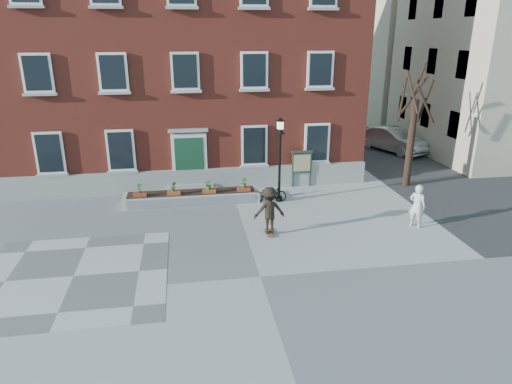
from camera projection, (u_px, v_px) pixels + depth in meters
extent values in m
plane|color=#98989B|center=(260.00, 277.00, 14.79)|extent=(100.00, 100.00, 0.00)
cube|color=#5E5E60|center=(74.00, 276.00, 14.82)|extent=(6.00, 6.00, 0.01)
imported|color=black|center=(269.00, 193.00, 21.12)|extent=(1.66, 0.68, 0.85)
imported|color=#ACAFB1|center=(393.00, 140.00, 29.99)|extent=(3.43, 5.05, 1.58)
imported|color=silver|center=(417.00, 206.00, 18.32)|extent=(0.76, 0.77, 1.79)
cube|color=#993729|center=(184.00, 60.00, 25.52)|extent=(18.00, 10.00, 12.00)
cube|color=gray|center=(191.00, 180.00, 22.57)|extent=(18.00, 0.24, 1.10)
cube|color=gray|center=(191.00, 190.00, 22.60)|extent=(2.60, 0.80, 0.20)
cube|color=#9D9D98|center=(191.00, 185.00, 22.68)|extent=(2.20, 0.50, 0.20)
cube|color=silver|center=(190.00, 159.00, 22.24)|extent=(1.70, 0.12, 2.50)
cube|color=#163D27|center=(190.00, 161.00, 22.23)|extent=(1.40, 0.06, 2.30)
cube|color=#989893|center=(188.00, 131.00, 21.74)|extent=(1.90, 0.25, 0.15)
cube|color=silver|center=(50.00, 153.00, 21.09)|extent=(1.30, 0.10, 2.00)
cube|color=black|center=(49.00, 153.00, 21.04)|extent=(1.08, 0.04, 1.78)
cube|color=gray|center=(53.00, 175.00, 21.38)|extent=(1.44, 0.20, 0.12)
cube|color=white|center=(37.00, 73.00, 19.89)|extent=(1.30, 0.10, 1.70)
cube|color=black|center=(37.00, 73.00, 19.84)|extent=(1.08, 0.04, 1.48)
cube|color=#999994|center=(40.00, 94.00, 20.13)|extent=(1.44, 0.20, 0.12)
cube|color=gray|center=(26.00, 7.00, 18.93)|extent=(1.44, 0.20, 0.12)
cube|color=silver|center=(121.00, 150.00, 21.56)|extent=(1.30, 0.10, 2.00)
cube|color=black|center=(121.00, 151.00, 21.52)|extent=(1.08, 0.04, 1.78)
cube|color=#989893|center=(123.00, 172.00, 21.86)|extent=(1.44, 0.20, 0.12)
cube|color=white|center=(113.00, 72.00, 20.37)|extent=(1.30, 0.10, 1.70)
cube|color=black|center=(113.00, 72.00, 20.32)|extent=(1.08, 0.04, 1.48)
cube|color=#A3A29D|center=(115.00, 93.00, 20.61)|extent=(1.44, 0.20, 0.12)
cube|color=gray|center=(106.00, 7.00, 19.41)|extent=(1.44, 0.20, 0.12)
cube|color=silver|center=(185.00, 71.00, 20.84)|extent=(1.30, 0.10, 1.70)
cube|color=black|center=(185.00, 71.00, 20.80)|extent=(1.08, 0.04, 1.48)
cube|color=#ABABA6|center=(186.00, 92.00, 21.09)|extent=(1.44, 0.20, 0.12)
cube|color=#9B9B96|center=(182.00, 8.00, 19.89)|extent=(1.44, 0.20, 0.12)
cube|color=silver|center=(254.00, 145.00, 22.52)|extent=(1.30, 0.10, 2.00)
cube|color=black|center=(254.00, 146.00, 22.47)|extent=(1.08, 0.04, 1.78)
cube|color=#A8A9A3|center=(254.00, 166.00, 22.82)|extent=(1.44, 0.20, 0.12)
cube|color=white|center=(254.00, 70.00, 21.32)|extent=(1.30, 0.10, 1.70)
cube|color=black|center=(254.00, 70.00, 21.27)|extent=(1.08, 0.04, 1.48)
cube|color=#9C9B97|center=(254.00, 90.00, 21.57)|extent=(1.44, 0.20, 0.12)
cube|color=#9F9F9A|center=(254.00, 8.00, 20.37)|extent=(1.44, 0.20, 0.12)
cube|color=white|center=(317.00, 143.00, 23.00)|extent=(1.30, 0.10, 2.00)
cube|color=black|center=(317.00, 143.00, 22.95)|extent=(1.08, 0.04, 1.78)
cube|color=#999894|center=(316.00, 164.00, 23.30)|extent=(1.44, 0.20, 0.12)
cube|color=white|center=(320.00, 69.00, 21.80)|extent=(1.30, 0.10, 1.70)
cube|color=black|center=(320.00, 69.00, 21.75)|extent=(1.08, 0.04, 1.48)
cube|color=#A6A6A1|center=(320.00, 89.00, 22.05)|extent=(1.44, 0.20, 0.12)
cube|color=#9A9A95|center=(323.00, 9.00, 20.85)|extent=(1.44, 0.20, 0.12)
cube|color=#B7B6B2|center=(192.00, 198.00, 21.11)|extent=(6.20, 1.10, 0.50)
cube|color=#ADADAD|center=(192.00, 202.00, 20.59)|extent=(5.80, 0.02, 0.40)
cube|color=black|center=(192.00, 192.00, 21.03)|extent=(5.80, 0.90, 0.06)
cube|color=maroon|center=(140.00, 195.00, 20.42)|extent=(0.60, 0.25, 0.20)
imported|color=#2C601C|center=(139.00, 188.00, 20.31)|extent=(0.24, 0.24, 0.45)
cube|color=#944520|center=(174.00, 193.00, 20.64)|extent=(0.60, 0.25, 0.20)
imported|color=#33631D|center=(173.00, 186.00, 20.53)|extent=(0.25, 0.25, 0.45)
cube|color=#9A4421|center=(209.00, 191.00, 20.88)|extent=(0.60, 0.25, 0.20)
imported|color=#295C1B|center=(209.00, 185.00, 20.77)|extent=(0.40, 0.40, 0.45)
cube|color=#9A3421|center=(244.00, 189.00, 21.12)|extent=(0.60, 0.25, 0.20)
imported|color=#27661E|center=(244.00, 183.00, 21.01)|extent=(0.25, 0.25, 0.45)
cylinder|color=black|center=(411.00, 144.00, 22.85)|extent=(0.36, 0.36, 4.40)
cylinder|color=black|center=(425.00, 102.00, 22.23)|extent=(0.12, 1.12, 2.23)
cylinder|color=black|center=(414.00, 95.00, 22.58)|extent=(1.18, 0.49, 1.97)
cylinder|color=black|center=(403.00, 96.00, 22.33)|extent=(0.88, 1.14, 2.35)
cylinder|color=#311E16|center=(413.00, 93.00, 21.76)|extent=(0.60, 0.77, 1.90)
cylinder|color=#322016|center=(426.00, 105.00, 21.61)|extent=(1.39, 0.55, 1.95)
cylinder|color=black|center=(420.00, 79.00, 21.94)|extent=(0.43, 0.48, 1.58)
cube|color=#363638|center=(381.00, 140.00, 33.34)|extent=(8.00, 36.00, 0.01)
cube|color=#BCB297|center=(509.00, 40.00, 28.18)|extent=(10.00, 11.00, 14.00)
cube|color=#C0B89A|center=(415.00, 44.00, 39.52)|extent=(10.00, 11.00, 13.00)
cube|color=black|center=(454.00, 125.00, 25.96)|extent=(0.08, 1.00, 1.50)
cube|color=black|center=(426.00, 115.00, 28.94)|extent=(0.08, 1.00, 1.50)
cube|color=black|center=(403.00, 107.00, 31.92)|extent=(0.08, 1.00, 1.50)
cube|color=black|center=(463.00, 65.00, 24.86)|extent=(0.08, 1.00, 1.50)
cube|color=black|center=(433.00, 61.00, 27.84)|extent=(0.08, 1.00, 1.50)
cube|color=black|center=(408.00, 58.00, 30.82)|extent=(0.08, 1.00, 1.50)
cube|color=black|center=(472.00, 1.00, 23.79)|extent=(0.08, 1.00, 1.50)
cube|color=black|center=(440.00, 5.00, 26.77)|extent=(0.08, 1.00, 1.50)
cube|color=black|center=(413.00, 7.00, 29.75)|extent=(0.08, 1.00, 1.50)
cylinder|color=black|center=(279.00, 199.00, 21.36)|extent=(0.32, 0.32, 0.20)
cylinder|color=black|center=(280.00, 168.00, 20.86)|extent=(0.12, 0.12, 3.20)
cone|color=black|center=(280.00, 131.00, 20.28)|extent=(0.40, 0.40, 0.30)
cube|color=#FFF9BB|center=(280.00, 125.00, 20.20)|extent=(0.24, 0.24, 0.34)
cone|color=black|center=(280.00, 119.00, 20.11)|extent=(0.40, 0.40, 0.16)
cylinder|color=#172E21|center=(293.00, 170.00, 23.07)|extent=(0.08, 0.08, 1.80)
cylinder|color=#172F20|center=(310.00, 169.00, 23.21)|extent=(0.08, 0.08, 1.80)
cube|color=#1B3626|center=(302.00, 163.00, 23.03)|extent=(1.00, 0.10, 1.00)
cube|color=#C3BF7E|center=(302.00, 163.00, 22.97)|extent=(0.85, 0.02, 0.85)
cube|color=#393431|center=(302.00, 152.00, 22.84)|extent=(1.10, 0.16, 0.10)
cube|color=brown|center=(269.00, 233.00, 17.89)|extent=(0.22, 0.78, 0.03)
cylinder|color=black|center=(268.00, 237.00, 17.63)|extent=(0.03, 0.05, 0.05)
cylinder|color=black|center=(273.00, 236.00, 17.66)|extent=(0.03, 0.05, 0.05)
cylinder|color=black|center=(266.00, 231.00, 18.15)|extent=(0.03, 0.05, 0.05)
cylinder|color=black|center=(270.00, 230.00, 18.18)|extent=(0.03, 0.05, 0.05)
imported|color=black|center=(269.00, 210.00, 17.58)|extent=(1.23, 0.74, 1.86)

